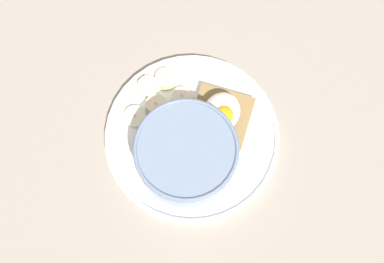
% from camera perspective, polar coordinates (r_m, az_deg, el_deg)
% --- Properties ---
extents(ground_plane, '(1.20, 1.20, 0.02)m').
position_cam_1_polar(ground_plane, '(0.79, -0.00, -0.85)').
color(ground_plane, gray).
rests_on(ground_plane, ground).
extents(plate, '(0.25, 0.25, 0.02)m').
position_cam_1_polar(plate, '(0.77, -0.00, -0.48)').
color(plate, white).
rests_on(plate, ground_plane).
extents(oatmeal_bowl, '(0.14, 0.14, 0.06)m').
position_cam_1_polar(oatmeal_bowl, '(0.73, -0.61, -2.41)').
color(oatmeal_bowl, slate).
rests_on(oatmeal_bowl, plate).
extents(toast_slice, '(0.09, 0.09, 0.02)m').
position_cam_1_polar(toast_slice, '(0.77, 3.08, 1.50)').
color(toast_slice, olive).
rests_on(toast_slice, plate).
extents(poached_egg, '(0.06, 0.05, 0.04)m').
position_cam_1_polar(poached_egg, '(0.74, 3.22, 2.04)').
color(poached_egg, white).
rests_on(poached_egg, toast_slice).
extents(banana_slice_front, '(0.03, 0.03, 0.02)m').
position_cam_1_polar(banana_slice_front, '(0.78, -3.85, 2.83)').
color(banana_slice_front, '#F3E3BA').
rests_on(banana_slice_front, plate).
extents(banana_slice_left, '(0.04, 0.04, 0.02)m').
position_cam_1_polar(banana_slice_left, '(0.79, -2.80, 5.59)').
color(banana_slice_left, beige).
rests_on(banana_slice_left, plate).
extents(banana_slice_back, '(0.04, 0.04, 0.01)m').
position_cam_1_polar(banana_slice_back, '(0.78, -1.08, 3.67)').
color(banana_slice_back, '#F3E5C1').
rests_on(banana_slice_back, plate).
extents(banana_slice_right, '(0.03, 0.03, 0.02)m').
position_cam_1_polar(banana_slice_right, '(0.79, -4.73, 4.80)').
color(banana_slice_right, beige).
rests_on(banana_slice_right, plate).
extents(banana_slice_inner, '(0.04, 0.04, 0.01)m').
position_cam_1_polar(banana_slice_inner, '(0.77, -6.09, 1.58)').
color(banana_slice_inner, '#EDEFC4').
rests_on(banana_slice_inner, plate).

